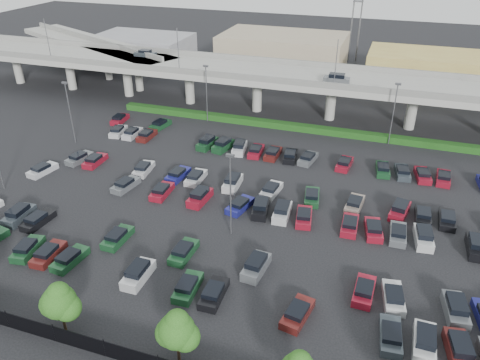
# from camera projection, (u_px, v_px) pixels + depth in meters

# --- Properties ---
(ground) EXTENTS (280.00, 280.00, 0.00)m
(ground) POSITION_uv_depth(u_px,v_px,m) (251.00, 200.00, 61.35)
(ground) COLOR black
(overpass) EXTENTS (150.00, 13.00, 15.80)m
(overpass) POSITION_uv_depth(u_px,v_px,m) (304.00, 80.00, 84.54)
(overpass) COLOR gray
(overpass) RESTS_ON ground
(on_ramp) EXTENTS (50.93, 30.13, 8.80)m
(on_ramp) POSITION_uv_depth(u_px,v_px,m) (93.00, 46.00, 108.35)
(on_ramp) COLOR gray
(on_ramp) RESTS_ON ground
(hedge) EXTENTS (66.00, 1.60, 1.10)m
(hedge) POSITION_uv_depth(u_px,v_px,m) (294.00, 127.00, 81.81)
(hedge) COLOR #183E12
(hedge) RESTS_ON ground
(tree_row) EXTENTS (65.07, 3.66, 5.94)m
(tree_row) POSITION_uv_depth(u_px,v_px,m) (161.00, 327.00, 37.46)
(tree_row) COLOR #332316
(tree_row) RESTS_ON ground
(parked_cars) EXTENTS (63.07, 41.65, 1.67)m
(parked_cars) POSITION_uv_depth(u_px,v_px,m) (255.00, 208.00, 58.46)
(parked_cars) COLOR #531816
(parked_cars) RESTS_ON ground
(light_poles) EXTENTS (66.90, 48.38, 10.30)m
(light_poles) POSITION_uv_depth(u_px,v_px,m) (227.00, 146.00, 61.15)
(light_poles) COLOR #535458
(light_poles) RESTS_ON ground
(distant_buildings) EXTENTS (138.00, 24.00, 9.00)m
(distant_buildings) POSITION_uv_depth(u_px,v_px,m) (384.00, 62.00, 107.32)
(distant_buildings) COLOR gray
(distant_buildings) RESTS_ON ground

